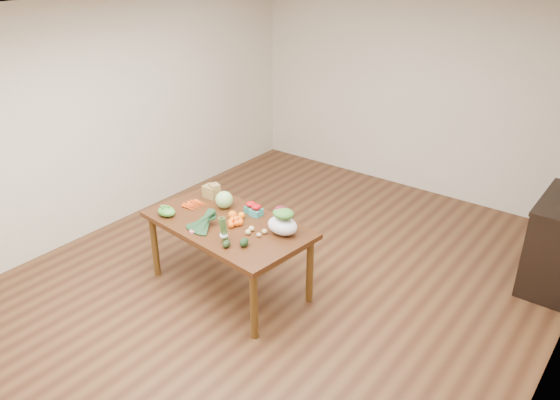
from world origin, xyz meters
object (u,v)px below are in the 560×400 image
Objects in this scene: paper_bag at (211,190)px; kale_bunch at (200,222)px; cabbage at (224,200)px; salad_bag at (282,222)px; asparagus_bundle at (224,229)px; dining_table at (229,256)px; mandarin_cluster at (236,220)px.

kale_bunch reaches higher than paper_bag.
paper_bag is 0.30m from cabbage.
salad_bag is at bearing -4.90° from cabbage.
asparagus_bundle is (0.46, -0.51, 0.04)m from cabbage.
dining_table is at bearing -42.39° from cabbage.
salad_bag is (0.79, -0.07, 0.03)m from cabbage.
salad_bag is at bearing 59.05° from asparagus_bundle.
cabbage is 0.45× the size of kale_bunch.
asparagus_bundle is at bearing -39.43° from paper_bag.
kale_bunch is at bearing -179.83° from asparagus_bundle.
dining_table is 9.10× the size of mandarin_cluster.
kale_bunch is at bearing -108.63° from dining_table.
mandarin_cluster is 0.34m from asparagus_bundle.
kale_bunch is at bearing -127.77° from mandarin_cluster.
salad_bag is at bearing 21.42° from dining_table.
kale_bunch reaches higher than mandarin_cluster.
dining_table is 5.49× the size of salad_bag.
salad_bag is at bearing 16.23° from mandarin_cluster.
salad_bag is (0.46, 0.13, 0.07)m from mandarin_cluster.
dining_table is at bearing -164.62° from salad_bag.
dining_table is at bearing -168.89° from mandarin_cluster.
paper_bag is at bearing 160.13° from cabbage.
salad_bag reaches higher than paper_bag.
salad_bag reaches higher than kale_bunch.
dining_table is 0.76m from paper_bag.
cabbage is (0.28, -0.10, 0.01)m from paper_bag.
paper_bag is 0.55× the size of kale_bunch.
dining_table is 6.55× the size of asparagus_bundle.
mandarin_cluster is at bearing 17.16° from dining_table.
paper_bag is at bearing 153.80° from mandarin_cluster.
mandarin_cluster is 0.45× the size of kale_bunch.
paper_bag is 0.96m from asparagus_bundle.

